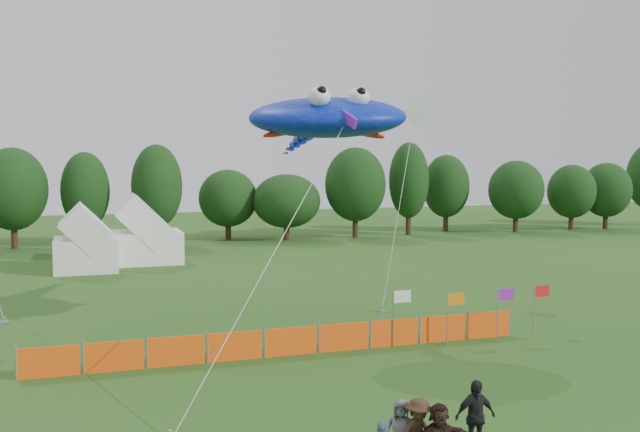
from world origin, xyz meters
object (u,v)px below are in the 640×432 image
object	(u,v)px
tent_right	(144,237)
barrier_fence	(291,341)
tent_left	(86,244)
spectator_d	(475,417)
spectator_e	(401,432)
stingray_kite	(324,119)

from	to	relation	value
tent_right	barrier_fence	distance (m)	25.12
tent_left	tent_right	size ratio (longest dim) A/B	0.77
tent_left	spectator_d	distance (m)	33.09
tent_left	spectator_e	world-z (taller)	tent_left
tent_left	barrier_fence	distance (m)	23.53
barrier_fence	spectator_d	xyz separation A→B (m)	(1.73, -9.47, 0.38)
spectator_d	tent_right	bearing A→B (deg)	98.41
barrier_fence	spectator_e	bearing A→B (deg)	-91.32
tent_right	stingray_kite	bearing A→B (deg)	-77.07
barrier_fence	stingray_kite	size ratio (longest dim) A/B	1.05
tent_right	spectator_d	distance (m)	34.71
barrier_fence	spectator_d	world-z (taller)	spectator_d
spectator_e	stingray_kite	size ratio (longest dim) A/B	0.09
tent_left	spectator_e	bearing A→B (deg)	-78.63
barrier_fence	stingray_kite	xyz separation A→B (m)	(2.17, 2.69, 7.99)
spectator_d	stingray_kite	bearing A→B (deg)	88.60
tent_left	tent_right	world-z (taller)	tent_right
barrier_fence	spectator_e	size ratio (longest dim) A/B	11.60
tent_right	stingray_kite	distance (m)	23.79
tent_right	barrier_fence	bearing A→B (deg)	-83.28
tent_left	stingray_kite	world-z (taller)	stingray_kite
spectator_e	tent_left	bearing A→B (deg)	125.41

